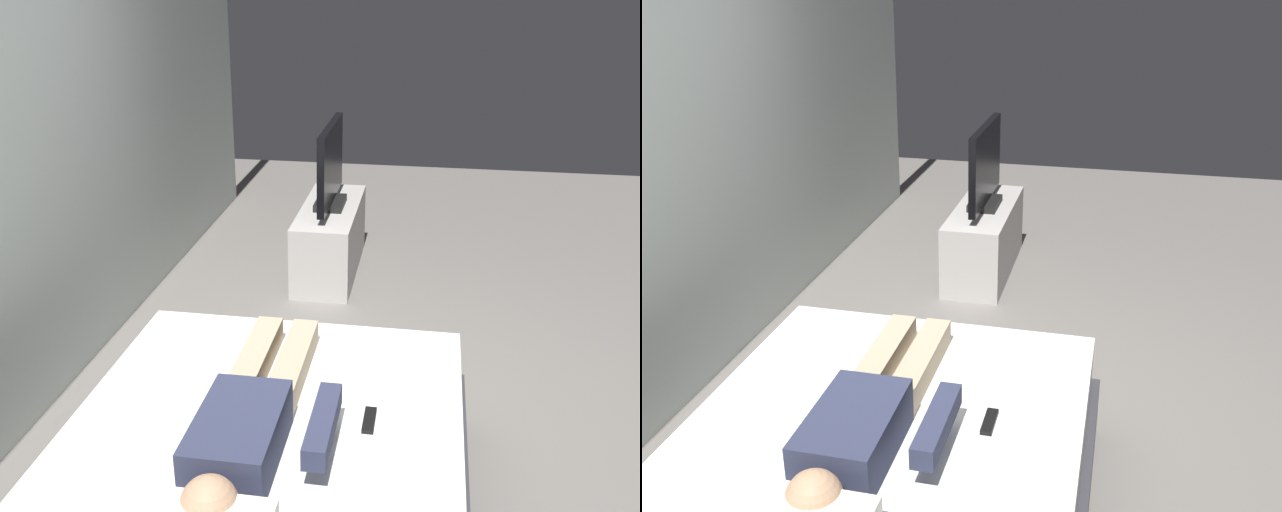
# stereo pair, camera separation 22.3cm
# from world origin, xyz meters

# --- Properties ---
(ground_plane) EXTENTS (10.00, 10.00, 0.00)m
(ground_plane) POSITION_xyz_m (0.00, 0.00, 0.00)
(ground_plane) COLOR slate
(back_wall) EXTENTS (6.40, 0.10, 2.80)m
(back_wall) POSITION_xyz_m (0.40, 1.66, 1.40)
(back_wall) COLOR silver
(back_wall) RESTS_ON ground
(bed) EXTENTS (1.93, 1.54, 0.54)m
(bed) POSITION_xyz_m (-0.78, 0.29, 0.26)
(bed) COLOR #333338
(bed) RESTS_ON ground
(person) EXTENTS (1.26, 0.46, 0.18)m
(person) POSITION_xyz_m (-0.75, 0.31, 0.62)
(person) COLOR #2D334C
(person) RESTS_ON bed
(remote) EXTENTS (0.15, 0.04, 0.02)m
(remote) POSITION_xyz_m (-0.60, -0.09, 0.55)
(remote) COLOR black
(remote) RESTS_ON bed
(tv_stand) EXTENTS (1.10, 0.40, 0.50)m
(tv_stand) POSITION_xyz_m (1.99, 0.44, 0.25)
(tv_stand) COLOR #B7B2AD
(tv_stand) RESTS_ON ground
(tv) EXTENTS (0.88, 0.20, 0.59)m
(tv) POSITION_xyz_m (1.99, 0.44, 0.78)
(tv) COLOR black
(tv) RESTS_ON tv_stand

